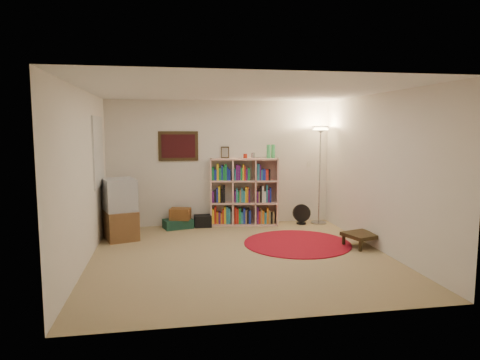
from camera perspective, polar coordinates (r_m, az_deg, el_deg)
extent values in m
cube|color=#A0875D|center=(6.68, 0.04, -10.13)|extent=(4.50, 4.50, 0.02)
cube|color=white|center=(6.41, 0.05, 11.94)|extent=(4.50, 4.50, 0.02)
cube|color=silver|center=(8.65, -2.55, 2.27)|extent=(4.50, 0.02, 2.50)
cube|color=silver|center=(4.24, 5.36, -2.59)|extent=(4.50, 0.02, 2.50)
cube|color=silver|center=(6.43, -20.20, 0.26)|extent=(0.02, 4.50, 2.50)
cube|color=silver|center=(7.17, 18.13, 0.98)|extent=(0.02, 4.50, 2.50)
cube|color=black|center=(8.53, -8.23, 4.50)|extent=(0.78, 0.04, 0.58)
cube|color=#460E13|center=(8.51, -8.22, 4.50)|extent=(0.66, 0.01, 0.46)
cube|color=white|center=(7.68, -18.40, 3.59)|extent=(0.03, 1.00, 1.20)
cube|color=beige|center=(9.06, 9.16, 2.08)|extent=(0.08, 0.01, 0.12)
cube|color=#FFC0AA|center=(8.76, 0.56, -5.85)|extent=(1.40, 0.61, 0.03)
cube|color=#FFC0AA|center=(8.56, 0.58, 2.83)|extent=(1.40, 0.61, 0.03)
cube|color=#FFC0AA|center=(8.65, -3.82, -1.56)|extent=(0.09, 0.39, 1.35)
cube|color=#FFC0AA|center=(8.67, 4.95, -1.55)|extent=(0.09, 0.39, 1.35)
cube|color=#FFC0AA|center=(8.82, 0.55, -1.38)|extent=(1.34, 0.25, 1.35)
cube|color=#FFC0AA|center=(8.63, -0.93, -1.56)|extent=(0.09, 0.37, 1.30)
cube|color=#FFC0AA|center=(8.64, 2.07, -1.56)|extent=(0.09, 0.37, 1.30)
cube|color=#FFC0AA|center=(8.67, 0.57, -3.03)|extent=(1.34, 0.58, 0.03)
cube|color=#FFC0AA|center=(8.60, 0.57, -0.07)|extent=(1.34, 0.58, 0.03)
cube|color=yellow|center=(8.70, -3.58, -4.83)|extent=(0.07, 0.16, 0.29)
cube|color=red|center=(8.69, -3.29, -4.66)|extent=(0.06, 0.16, 0.35)
cube|color=orange|center=(8.70, -3.01, -5.02)|extent=(0.07, 0.16, 0.23)
cube|color=#5C1C72|center=(8.70, -2.73, -5.02)|extent=(0.06, 0.16, 0.23)
cube|color=orange|center=(8.70, -2.49, -5.08)|extent=(0.06, 0.16, 0.22)
cube|color=red|center=(8.69, -2.26, -4.85)|extent=(0.06, 0.16, 0.29)
cube|color=yellow|center=(8.68, -2.01, -4.70)|extent=(0.06, 0.16, 0.34)
cube|color=teal|center=(8.68, -1.72, -4.67)|extent=(0.07, 0.16, 0.35)
cube|color=teal|center=(8.68, -1.43, -4.76)|extent=(0.07, 0.16, 0.32)
cube|color=#5C1C72|center=(8.62, -3.59, -2.24)|extent=(0.07, 0.16, 0.22)
cube|color=black|center=(8.62, -3.30, -2.17)|extent=(0.06, 0.16, 0.24)
cube|color=#1C2EAB|center=(8.62, -3.03, -2.03)|extent=(0.06, 0.16, 0.28)
cube|color=yellow|center=(8.61, -2.77, -1.89)|extent=(0.06, 0.16, 0.32)
cube|color=black|center=(8.61, -2.47, -2.14)|extent=(0.07, 0.16, 0.25)
cube|color=black|center=(8.61, -2.16, -1.85)|extent=(0.07, 0.16, 0.34)
cube|color=#1C8E41|center=(8.56, -3.62, 0.82)|extent=(0.07, 0.16, 0.27)
cube|color=#1C2EAB|center=(8.56, -3.28, 0.66)|extent=(0.07, 0.16, 0.22)
cube|color=yellow|center=(8.55, -2.97, 1.04)|extent=(0.07, 0.16, 0.34)
cube|color=#1C8E41|center=(8.56, -2.65, 0.77)|extent=(0.07, 0.16, 0.26)
cube|color=#1C2EAB|center=(8.55, -2.39, 0.95)|extent=(0.05, 0.16, 0.31)
cube|color=#1C8E41|center=(8.55, -2.19, 0.85)|extent=(0.05, 0.16, 0.28)
cube|color=#1C8E41|center=(8.55, -1.92, 1.02)|extent=(0.07, 0.16, 0.33)
cube|color=#1C2EAB|center=(8.55, -1.66, 0.82)|extent=(0.05, 0.16, 0.27)
cube|color=#1C2EAB|center=(8.55, -1.41, 0.68)|extent=(0.07, 0.16, 0.23)
cube|color=red|center=(8.68, -0.60, -4.72)|extent=(0.06, 0.16, 0.33)
cube|color=red|center=(8.68, -0.32, -4.81)|extent=(0.06, 0.16, 0.30)
cube|color=#1C8E41|center=(8.68, -0.02, -4.79)|extent=(0.07, 0.16, 0.31)
cube|color=teal|center=(8.69, 0.28, -5.03)|extent=(0.06, 0.16, 0.23)
cube|color=#1C2EAB|center=(8.68, 0.58, -4.77)|extent=(0.07, 0.16, 0.31)
cube|color=#9C8555|center=(8.68, 0.82, -4.89)|extent=(0.05, 0.16, 0.28)
cube|color=black|center=(8.68, 1.04, -4.78)|extent=(0.06, 0.16, 0.31)
cube|color=#1C2EAB|center=(8.69, 1.32, -4.94)|extent=(0.07, 0.16, 0.26)
cube|color=#5C1C72|center=(8.61, -0.64, -2.19)|extent=(0.05, 0.16, 0.23)
cube|color=teal|center=(8.60, -0.42, -2.02)|extent=(0.06, 0.16, 0.28)
cube|color=#1C8E41|center=(8.61, -0.18, -2.24)|extent=(0.06, 0.16, 0.22)
cube|color=#9C8555|center=(8.61, 0.05, -2.11)|extent=(0.05, 0.16, 0.26)
cube|color=teal|center=(8.60, 0.26, -2.03)|extent=(0.05, 0.16, 0.28)
cube|color=teal|center=(8.61, 0.52, -2.20)|extent=(0.07, 0.16, 0.23)
cube|color=yellow|center=(8.60, 0.80, -1.95)|extent=(0.05, 0.16, 0.30)
cube|color=orange|center=(8.61, 1.02, -1.97)|extent=(0.06, 0.16, 0.30)
cube|color=#5C1C72|center=(8.61, 1.24, -2.15)|extent=(0.05, 0.16, 0.25)
cube|color=teal|center=(8.55, -0.65, 0.70)|extent=(0.05, 0.16, 0.23)
cube|color=#5C1C72|center=(8.55, -0.41, 0.99)|extent=(0.07, 0.16, 0.32)
cube|color=#5C1C72|center=(8.55, -0.10, 0.94)|extent=(0.07, 0.16, 0.30)
cube|color=#1C8E41|center=(8.55, 0.21, 0.77)|extent=(0.06, 0.16, 0.25)
cube|color=yellow|center=(8.55, 0.44, 1.01)|extent=(0.05, 0.16, 0.33)
cube|color=red|center=(8.55, 0.66, 0.90)|extent=(0.06, 0.16, 0.29)
cube|color=#5C1C72|center=(8.55, 0.90, 0.70)|extent=(0.06, 0.16, 0.23)
cube|color=#1C8E41|center=(8.55, 1.19, 0.76)|extent=(0.07, 0.16, 0.25)
cube|color=#5C1C72|center=(8.69, 2.37, -4.71)|extent=(0.06, 0.16, 0.33)
cube|color=red|center=(8.70, 2.62, -4.95)|extent=(0.06, 0.16, 0.26)
cube|color=#9C8555|center=(8.69, 2.84, -4.83)|extent=(0.05, 0.16, 0.29)
cube|color=orange|center=(8.70, 3.09, -4.93)|extent=(0.07, 0.16, 0.26)
cube|color=teal|center=(8.71, 3.40, -5.04)|extent=(0.07, 0.16, 0.23)
cube|color=orange|center=(8.70, 3.69, -4.74)|extent=(0.06, 0.16, 0.32)
cube|color=#9C8555|center=(8.71, 3.95, -4.90)|extent=(0.06, 0.16, 0.27)
cube|color=black|center=(8.72, 4.21, -5.08)|extent=(0.06, 0.16, 0.21)
cube|color=#9C8555|center=(8.71, 4.46, -4.96)|extent=(0.06, 0.16, 0.25)
cube|color=#5C1C72|center=(8.62, 2.36, -2.22)|extent=(0.05, 0.16, 0.22)
cube|color=#9C8555|center=(8.62, 2.57, -2.21)|extent=(0.05, 0.16, 0.22)
cube|color=black|center=(8.61, 2.79, -1.93)|extent=(0.06, 0.16, 0.31)
cube|color=white|center=(8.61, 3.05, -1.86)|extent=(0.06, 0.16, 0.33)
cube|color=white|center=(8.63, 3.33, -2.22)|extent=(0.07, 0.16, 0.22)
cube|color=teal|center=(8.62, 3.59, -1.81)|extent=(0.06, 0.16, 0.35)
cube|color=#5C1C72|center=(8.63, 3.83, -2.12)|extent=(0.06, 0.16, 0.25)
cube|color=#1C2EAB|center=(8.63, 4.07, -2.00)|extent=(0.06, 0.16, 0.29)
cube|color=teal|center=(8.55, 2.44, 1.04)|extent=(0.07, 0.16, 0.34)
cube|color=#5C1C72|center=(8.56, 2.72, 0.95)|extent=(0.05, 0.16, 0.31)
cube|color=teal|center=(8.56, 2.92, 0.64)|extent=(0.05, 0.16, 0.22)
cube|color=#1C2EAB|center=(8.56, 3.12, 0.71)|extent=(0.05, 0.16, 0.23)
cube|color=#1C2EAB|center=(8.57, 3.33, 0.67)|extent=(0.05, 0.16, 0.22)
cube|color=red|center=(8.57, 3.61, 0.69)|extent=(0.07, 0.16, 0.23)
cube|color=black|center=(8.57, 3.92, 0.68)|extent=(0.06, 0.16, 0.23)
cube|color=black|center=(8.58, -2.01, 3.70)|extent=(0.17, 0.05, 0.23)
cube|color=#AB9E8E|center=(8.56, -2.02, 3.70)|extent=(0.13, 0.03, 0.18)
cylinder|color=red|center=(8.56, 0.71, 3.21)|extent=(0.09, 0.09, 0.09)
cylinder|color=#B5B3B8|center=(8.56, 1.74, 3.28)|extent=(0.08, 0.08, 0.11)
cylinder|color=#4FCF72|center=(8.53, 3.83, 3.81)|extent=(0.09, 0.09, 0.27)
cylinder|color=#4FCF72|center=(8.61, 4.44, 3.83)|extent=(0.09, 0.09, 0.27)
cylinder|color=#B5B3B8|center=(8.99, 10.43, -5.61)|extent=(0.41, 0.41, 0.03)
cylinder|color=#B5B3B8|center=(8.84, 10.56, 0.37)|extent=(0.04, 0.04, 1.85)
cone|color=#B5B3B8|center=(8.78, 10.70, 6.60)|extent=(0.49, 0.49, 0.15)
cylinder|color=#FFD88C|center=(8.78, 10.70, 6.63)|extent=(0.40, 0.40, 0.02)
cylinder|color=black|center=(8.88, 8.16, -5.73)|extent=(0.21, 0.21, 0.03)
cylinder|color=black|center=(8.86, 8.17, -5.16)|extent=(0.04, 0.04, 0.15)
cylinder|color=black|center=(8.82, 8.21, -4.38)|extent=(0.37, 0.11, 0.36)
cube|color=brown|center=(7.91, -15.65, -5.71)|extent=(0.71, 0.85, 0.51)
cube|color=#B0B0B5|center=(7.82, -15.78, -1.88)|extent=(0.67, 0.74, 0.56)
cube|color=black|center=(7.87, -13.93, -1.76)|extent=(0.18, 0.51, 0.47)
cube|color=black|center=(7.88, -13.90, -1.76)|extent=(0.16, 0.45, 0.41)
cube|color=#14392B|center=(8.51, -8.27, -5.78)|extent=(0.62, 0.48, 0.18)
cube|color=brown|center=(8.45, -7.97, -4.50)|extent=(0.44, 0.37, 0.22)
cube|color=black|center=(8.57, -4.99, -5.47)|extent=(0.34, 0.28, 0.23)
cylinder|color=white|center=(8.80, -1.28, -4.99)|extent=(0.16, 0.16, 0.27)
cylinder|color=maroon|center=(7.40, 7.64, -8.34)|extent=(1.81, 1.81, 0.02)
cube|color=black|center=(7.38, 15.88, -7.07)|extent=(0.62, 0.62, 0.06)
cube|color=black|center=(7.13, 15.76, -8.45)|extent=(0.05, 0.05, 0.18)
cube|color=black|center=(7.40, 18.05, -7.97)|extent=(0.05, 0.05, 0.18)
cube|color=black|center=(7.42, 13.66, -7.79)|extent=(0.05, 0.05, 0.18)
cube|color=black|center=(7.68, 15.93, -7.36)|extent=(0.05, 0.05, 0.18)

